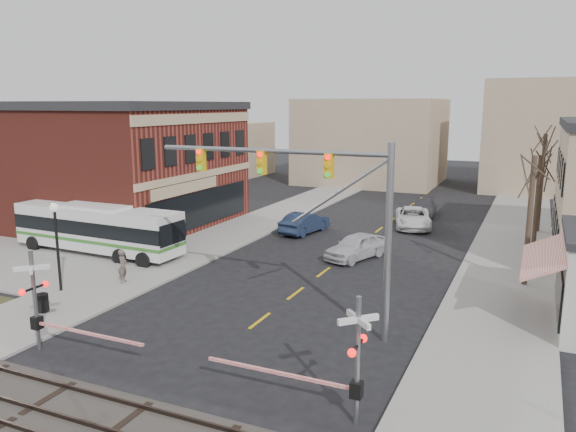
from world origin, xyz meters
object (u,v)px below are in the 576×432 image
at_px(car_c, 413,218).
at_px(traffic_signal_mast, 320,196).
at_px(street_lamp, 56,229).
at_px(trash_bin, 42,303).
at_px(car_b, 305,223).
at_px(car_d, 424,208).
at_px(transit_bus, 97,228).
at_px(car_a, 356,246).
at_px(rr_crossing_west, 43,303).
at_px(rr_crossing_east, 343,360).
at_px(pedestrian_near, 123,266).
at_px(pedestrian_far, 156,245).

bearing_deg(car_c, traffic_signal_mast, -102.54).
height_order(street_lamp, trash_bin, street_lamp).
xyz_separation_m(traffic_signal_mast, car_b, (-7.50, 16.56, -4.98)).
distance_m(traffic_signal_mast, street_lamp, 13.91).
relative_size(car_c, car_d, 1.18).
bearing_deg(car_d, street_lamp, -119.73).
distance_m(transit_bus, car_c, 23.18).
bearing_deg(transit_bus, car_a, 20.44).
xyz_separation_m(street_lamp, car_c, (13.10, 22.69, -2.55)).
xyz_separation_m(transit_bus, trash_bin, (5.06, -9.15, -1.20)).
bearing_deg(rr_crossing_west, rr_crossing_east, 0.32).
xyz_separation_m(trash_bin, car_d, (11.43, 30.45, 0.16)).
distance_m(street_lamp, car_b, 18.71).
bearing_deg(car_c, car_b, -157.15).
relative_size(transit_bus, rr_crossing_east, 2.13).
height_order(rr_crossing_west, pedestrian_near, rr_crossing_west).
bearing_deg(street_lamp, rr_crossing_east, -17.52).
height_order(rr_crossing_west, car_c, rr_crossing_west).
height_order(transit_bus, car_c, transit_bus).
bearing_deg(traffic_signal_mast, car_c, 91.49).
relative_size(rr_crossing_west, car_b, 1.18).
relative_size(transit_bus, rr_crossing_west, 2.13).
xyz_separation_m(transit_bus, car_b, (9.71, 10.90, -0.94)).
xyz_separation_m(rr_crossing_west, car_d, (8.12, 33.27, -1.28)).
height_order(car_b, pedestrian_near, pedestrian_near).
height_order(traffic_signal_mast, car_c, traffic_signal_mast).
height_order(rr_crossing_west, car_d, rr_crossing_west).
xyz_separation_m(transit_bus, car_a, (15.30, 5.70, -0.94)).
relative_size(street_lamp, pedestrian_near, 2.52).
bearing_deg(traffic_signal_mast, street_lamp, -176.13).
bearing_deg(transit_bus, pedestrian_far, 0.74).
height_order(street_lamp, car_d, street_lamp).
distance_m(street_lamp, pedestrian_far, 7.07).
relative_size(transit_bus, trash_bin, 14.47).
height_order(rr_crossing_east, car_d, rr_crossing_east).
bearing_deg(car_a, trash_bin, -104.34).
height_order(traffic_signal_mast, car_d, traffic_signal_mast).
bearing_deg(pedestrian_far, street_lamp, -145.46).
bearing_deg(transit_bus, street_lamp, -61.69).
relative_size(rr_crossing_east, car_d, 1.18).
relative_size(rr_crossing_east, car_a, 1.21).
bearing_deg(car_c, pedestrian_far, -141.21).
distance_m(rr_crossing_west, street_lamp, 7.35).
height_order(rr_crossing_west, car_a, rr_crossing_west).
xyz_separation_m(transit_bus, pedestrian_near, (5.58, -4.23, -0.72)).
xyz_separation_m(car_d, pedestrian_near, (-10.91, -25.53, 0.32)).
bearing_deg(rr_crossing_east, street_lamp, 162.48).
relative_size(trash_bin, car_a, 0.18).
bearing_deg(rr_crossing_west, pedestrian_far, 107.93).
xyz_separation_m(car_d, pedestrian_far, (-12.01, -21.24, 0.38)).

